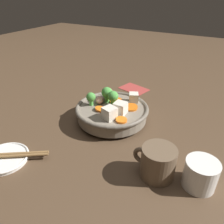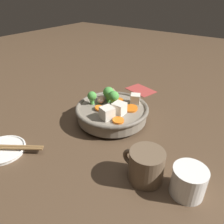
{
  "view_description": "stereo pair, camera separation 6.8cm",
  "coord_description": "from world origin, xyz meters",
  "px_view_note": "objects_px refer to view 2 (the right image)",
  "views": [
    {
      "loc": [
        -0.29,
        0.51,
        0.37
      ],
      "look_at": [
        0.0,
        0.0,
        0.03
      ],
      "focal_mm": 35.0,
      "sensor_mm": 36.0,
      "label": 1
    },
    {
      "loc": [
        -0.34,
        0.47,
        0.37
      ],
      "look_at": [
        0.0,
        0.0,
        0.03
      ],
      "focal_mm": 35.0,
      "sensor_mm": 36.0,
      "label": 2
    }
  ],
  "objects_px": {
    "stirfry_bowl": "(112,111)",
    "tea_cup": "(188,181)",
    "side_saucer": "(3,150)",
    "dark_mug": "(146,166)",
    "chopsticks_pair": "(2,147)"
  },
  "relations": [
    {
      "from": "stirfry_bowl",
      "to": "side_saucer",
      "type": "xyz_separation_m",
      "value": [
        0.14,
        0.29,
        -0.03
      ]
    },
    {
      "from": "tea_cup",
      "to": "dark_mug",
      "type": "height_order",
      "value": "dark_mug"
    },
    {
      "from": "chopsticks_pair",
      "to": "tea_cup",
      "type": "bearing_deg",
      "value": -160.32
    },
    {
      "from": "stirfry_bowl",
      "to": "tea_cup",
      "type": "bearing_deg",
      "value": 154.86
    },
    {
      "from": "stirfry_bowl",
      "to": "chopsticks_pair",
      "type": "bearing_deg",
      "value": 64.17
    },
    {
      "from": "dark_mug",
      "to": "side_saucer",
      "type": "bearing_deg",
      "value": 22.02
    },
    {
      "from": "stirfry_bowl",
      "to": "dark_mug",
      "type": "height_order",
      "value": "stirfry_bowl"
    },
    {
      "from": "stirfry_bowl",
      "to": "tea_cup",
      "type": "relative_size",
      "value": 3.23
    },
    {
      "from": "stirfry_bowl",
      "to": "chopsticks_pair",
      "type": "height_order",
      "value": "stirfry_bowl"
    },
    {
      "from": "tea_cup",
      "to": "chopsticks_pair",
      "type": "distance_m",
      "value": 0.45
    },
    {
      "from": "side_saucer",
      "to": "dark_mug",
      "type": "distance_m",
      "value": 0.37
    },
    {
      "from": "stirfry_bowl",
      "to": "chopsticks_pair",
      "type": "distance_m",
      "value": 0.32
    },
    {
      "from": "tea_cup",
      "to": "dark_mug",
      "type": "distance_m",
      "value": 0.09
    },
    {
      "from": "stirfry_bowl",
      "to": "tea_cup",
      "type": "xyz_separation_m",
      "value": [
        -0.29,
        0.13,
        -0.0
      ]
    },
    {
      "from": "side_saucer",
      "to": "chopsticks_pair",
      "type": "bearing_deg",
      "value": 90.0
    }
  ]
}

